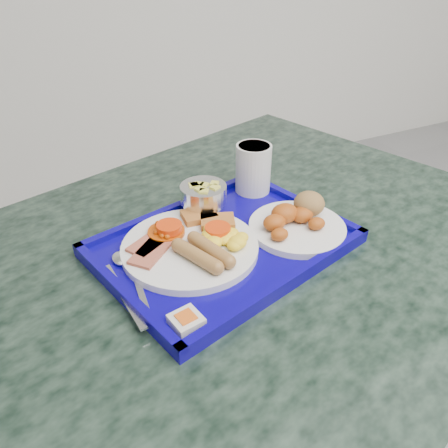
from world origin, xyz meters
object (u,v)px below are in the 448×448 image
(tray, at_px, (224,245))
(juice_cup, at_px, (253,167))
(fruit_bowl, at_px, (203,195))
(table, at_px, (211,341))
(bread_plate, at_px, (297,220))
(main_plate, at_px, (194,243))

(tray, distance_m, juice_cup, 0.22)
(fruit_bowl, height_order, juice_cup, juice_cup)
(table, xyz_separation_m, bread_plate, (0.18, -0.00, 0.25))
(bread_plate, height_order, juice_cup, juice_cup)
(tray, bearing_deg, fruit_bowl, 85.40)
(main_plate, distance_m, fruit_bowl, 0.13)
(main_plate, xyz_separation_m, fruit_bowl, (0.07, 0.11, 0.03))
(table, height_order, juice_cup, juice_cup)
(tray, bearing_deg, main_plate, 175.87)
(main_plate, xyz_separation_m, juice_cup, (0.20, 0.15, 0.04))
(table, bearing_deg, fruit_bowl, 69.83)
(juice_cup, bearing_deg, table, -137.35)
(fruit_bowl, bearing_deg, bread_plate, -43.79)
(table, bearing_deg, main_plate, 131.44)
(table, height_order, main_plate, main_plate)
(juice_cup, bearing_deg, bread_plate, -89.45)
(main_plate, bearing_deg, bread_plate, -6.83)
(main_plate, bearing_deg, tray, -4.13)
(table, distance_m, fruit_bowl, 0.30)
(tray, distance_m, main_plate, 0.06)
(bread_plate, bearing_deg, fruit_bowl, 136.21)
(table, relative_size, bread_plate, 8.34)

